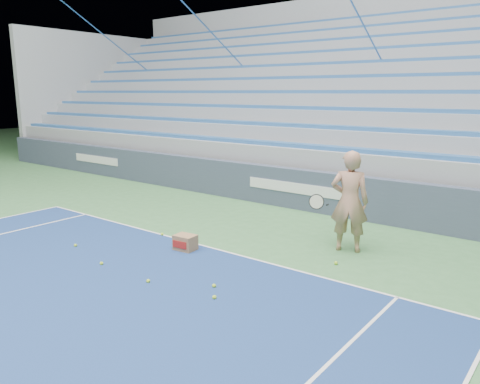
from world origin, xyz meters
name	(u,v)px	position (x,y,z in m)	size (l,w,h in m)	color
sponsor_barrier	(301,189)	(0.00, 15.88, 0.55)	(30.00, 0.32, 1.10)	#3A4458
bleachers	(384,114)	(0.00, 21.60, 2.36)	(31.00, 9.15, 7.30)	#94979C
tennis_player	(349,201)	(2.51, 13.48, 1.02)	(1.04, 0.97, 2.04)	tan
ball_box	(185,243)	(-0.09, 11.48, 0.16)	(0.46, 0.37, 0.32)	olive
tennis_ball_0	(336,263)	(2.70, 12.61, 0.03)	(0.07, 0.07, 0.07)	#B9E22E
tennis_ball_1	(214,286)	(1.59, 10.42, 0.03)	(0.07, 0.07, 0.07)	#B9E22E
tennis_ball_2	(162,234)	(-1.19, 11.86, 0.03)	(0.07, 0.07, 0.07)	#B9E22E
tennis_ball_3	(76,245)	(-2.03, 10.22, 0.03)	(0.07, 0.07, 0.07)	#B9E22E
tennis_ball_4	(148,281)	(0.59, 9.89, 0.03)	(0.07, 0.07, 0.07)	#B9E22E
tennis_ball_5	(101,263)	(-0.73, 9.92, 0.03)	(0.07, 0.07, 0.07)	#B9E22E
tennis_ball_6	(214,297)	(1.88, 10.09, 0.03)	(0.07, 0.07, 0.07)	#B9E22E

